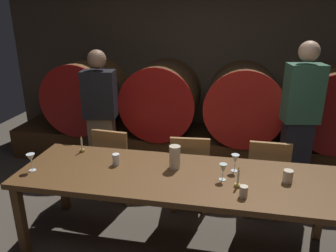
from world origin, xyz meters
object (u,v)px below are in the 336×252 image
object	(u,v)px
candle_left	(82,148)
wine_glass_center	(223,169)
wine_glass_right	(235,160)
chair_left	(115,160)
chair_right	(266,174)
cup_center	(244,192)
cup_right	(288,176)
guest_right	(299,121)
guest_left	(101,118)
wine_barrel_center_left	(163,98)
cup_left	(116,159)
pitcher	(175,157)
wine_barrel_far_left	(88,94)
wine_glass_left	(31,158)
wine_barrel_center_right	(243,102)
wine_barrel_far_right	(329,106)
candle_right	(238,181)
dining_table	(177,181)
chair_center	(190,169)

from	to	relation	value
candle_left	wine_glass_center	bearing A→B (deg)	-12.53
wine_glass_right	chair_left	bearing A→B (deg)	158.18
chair_right	wine_glass_center	bearing A→B (deg)	58.57
wine_glass_center	cup_center	size ratio (longest dim) A/B	1.61
candle_left	cup_right	size ratio (longest dim) A/B	1.62
chair_left	guest_right	distance (m)	2.10
wine_glass_right	guest_left	bearing A→B (deg)	151.05
wine_barrel_center_left	guest_left	world-z (taller)	guest_left
candle_left	cup_left	distance (m)	0.48
candle_left	cup_right	world-z (taller)	candle_left
guest_left	pitcher	distance (m)	1.40
wine_barrel_far_left	guest_left	bearing A→B (deg)	-57.66
pitcher	wine_glass_center	bearing A→B (deg)	-18.28
chair_right	guest_right	distance (m)	0.75
wine_glass_left	cup_left	distance (m)	0.73
wine_barrel_center_right	wine_glass_right	world-z (taller)	wine_barrel_center_right
wine_glass_left	cup_center	distance (m)	1.82
wine_barrel_far_right	chair_left	world-z (taller)	wine_barrel_far_right
wine_barrel_far_right	wine_glass_right	distance (m)	2.10
candle_right	wine_glass_left	distance (m)	1.77
wine_glass_right	candle_right	bearing A→B (deg)	-84.81
dining_table	candle_right	world-z (taller)	candle_right
wine_glass_center	cup_left	distance (m)	0.97
wine_barrel_center_left	chair_left	size ratio (longest dim) A/B	1.14
candle_left	chair_right	bearing A→B (deg)	11.86
wine_barrel_far_left	wine_barrel_center_right	xyz separation A→B (m)	(2.23, 0.00, 0.00)
wine_barrel_far_right	candle_left	xyz separation A→B (m)	(-2.68, -1.60, -0.12)
chair_center	candle_left	xyz separation A→B (m)	(-1.04, -0.35, 0.31)
wine_barrel_far_left	wine_glass_right	xyz separation A→B (m)	(2.13, -1.73, -0.06)
guest_left	cup_left	xyz separation A→B (m)	(0.53, -0.95, -0.05)
wine_barrel_center_right	chair_right	size ratio (longest dim) A/B	1.14
chair_left	chair_right	world-z (taller)	same
guest_right	wine_glass_right	bearing A→B (deg)	45.98
wine_glass_center	cup_right	bearing A→B (deg)	7.13
chair_right	guest_left	distance (m)	2.00
chair_center	wine_glass_center	xyz separation A→B (m)	(0.35, -0.66, 0.36)
wine_barrel_center_right	wine_barrel_far_right	bearing A→B (deg)	0.00
chair_center	pitcher	bearing A→B (deg)	77.17
wine_barrel_far_right	candle_left	bearing A→B (deg)	-149.08
wine_glass_center	cup_right	distance (m)	0.53
wine_barrel_center_left	dining_table	xyz separation A→B (m)	(0.52, -1.90, -0.23)
candle_left	wine_glass_right	xyz separation A→B (m)	(1.49, -0.13, 0.07)
wine_barrel_center_left	wine_barrel_center_right	world-z (taller)	same
wine_barrel_far_left	guest_right	xyz separation A→B (m)	(2.83, -0.72, 0.01)
dining_table	wine_glass_center	bearing A→B (deg)	-2.43
chair_left	wine_barrel_far_right	bearing A→B (deg)	-148.24
wine_glass_center	chair_left	bearing A→B (deg)	149.84
dining_table	cup_left	size ratio (longest dim) A/B	26.75
wine_barrel_far_left	chair_left	world-z (taller)	wine_barrel_far_left
wine_barrel_center_right	wine_barrel_far_right	world-z (taller)	same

